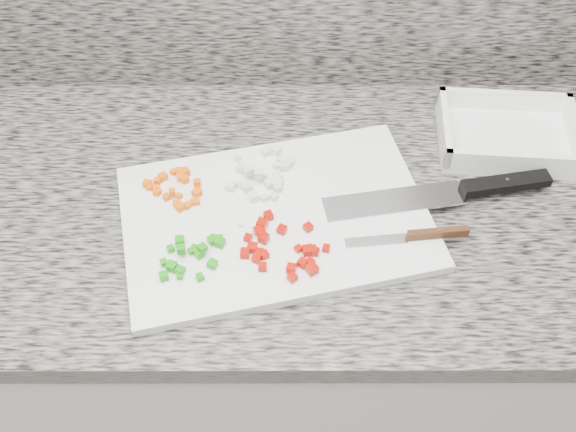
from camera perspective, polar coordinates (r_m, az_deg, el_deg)
The scene contains 11 objects.
cabinet at distance 1.47m, azimuth -3.73°, elevation -10.36°, with size 3.92×0.62×0.86m, color silver.
countertop at distance 1.10m, azimuth -4.91°, elevation 1.13°, with size 3.96×0.64×0.04m, color slate.
cutting_board at distance 1.04m, azimuth -1.10°, elevation -0.14°, with size 0.49×0.32×0.02m, color white.
carrot_pile at distance 1.08m, azimuth -9.83°, elevation 2.61°, with size 0.10×0.10×0.02m.
onion_pile at distance 1.08m, azimuth -1.94°, elevation 3.79°, with size 0.12×0.13×0.02m.
green_pepper_pile at distance 0.99m, azimuth -8.41°, elevation -3.34°, with size 0.10×0.08×0.02m.
red_pepper_pile at distance 0.99m, azimuth -0.68°, elevation -2.71°, with size 0.14×0.14×0.01m.
garlic_pile at distance 1.01m, azimuth -2.69°, elevation -1.08°, with size 0.05×0.06×0.01m.
chef_knife at distance 1.10m, azimuth 15.69°, elevation 2.30°, with size 0.39×0.11×0.02m.
paring_knife at distance 1.02m, azimuth 11.85°, elevation -1.68°, with size 0.20×0.04×0.02m.
tray at distance 1.22m, azimuth 18.94°, elevation 6.76°, with size 0.26×0.19×0.05m.
Camera 1 is at (0.09, 0.73, 1.71)m, focal length 40.00 mm.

